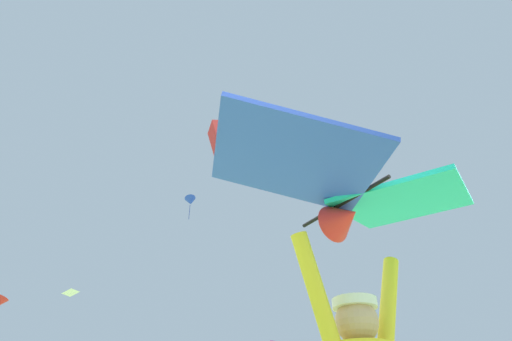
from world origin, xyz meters
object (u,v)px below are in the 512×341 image
(distant_kite_blue_mid_right, at_px, (190,201))
(distant_kite_red_low_right, at_px, (316,141))
(distant_kite_white_high_left, at_px, (71,292))
(distant_kite_red_mid_left, at_px, (223,138))
(held_stunt_kite, at_px, (351,190))

(distant_kite_blue_mid_right, relative_size, distant_kite_red_low_right, 3.10)
(distant_kite_red_low_right, relative_size, distant_kite_white_high_left, 0.77)
(distant_kite_red_low_right, height_order, distant_kite_white_high_left, distant_kite_red_low_right)
(distant_kite_red_mid_left, distance_m, distant_kite_white_high_left, 15.99)
(distant_kite_red_mid_left, bearing_deg, distant_kite_blue_mid_right, 76.86)
(held_stunt_kite, height_order, distant_kite_blue_mid_right, distant_kite_blue_mid_right)
(distant_kite_red_mid_left, bearing_deg, distant_kite_red_low_right, 29.90)
(distant_kite_red_low_right, bearing_deg, distant_kite_blue_mid_right, 108.16)
(distant_kite_red_low_right, bearing_deg, distant_kite_red_mid_left, -150.10)
(distant_kite_blue_mid_right, bearing_deg, distant_kite_red_low_right, -71.84)
(held_stunt_kite, height_order, distant_kite_red_mid_left, distant_kite_red_mid_left)
(distant_kite_red_mid_left, relative_size, distant_kite_white_high_left, 1.78)
(distant_kite_blue_mid_right, xyz_separation_m, distant_kite_white_high_left, (-6.64, 0.38, -7.50))
(distant_kite_blue_mid_right, relative_size, distant_kite_red_mid_left, 1.34)
(distant_kite_red_mid_left, xyz_separation_m, distant_kite_white_high_left, (-3.09, 15.58, -1.84))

